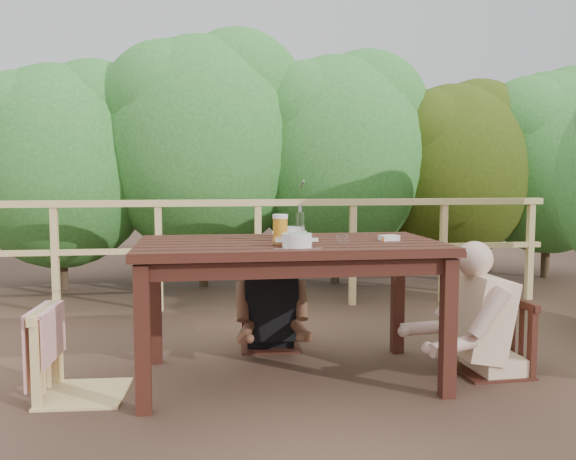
{
  "coord_description": "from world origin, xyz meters",
  "views": [
    {
      "loc": [
        -0.52,
        -3.53,
        1.22
      ],
      "look_at": [
        0.0,
        0.05,
        0.9
      ],
      "focal_mm": 37.73,
      "sensor_mm": 36.0,
      "label": 1
    }
  ],
  "objects": [
    {
      "name": "diner_right",
      "position": [
        1.29,
        -0.05,
        0.68
      ],
      "size": [
        0.69,
        0.57,
        1.36
      ],
      "primitive_type": null,
      "rotation": [
        0.0,
        0.0,
        1.61
      ],
      "color": "beige",
      "rests_on": "ground"
    },
    {
      "name": "chair_left",
      "position": [
        -1.18,
        -0.12,
        0.47
      ],
      "size": [
        0.5,
        0.5,
        0.95
      ],
      "primitive_type": "cube",
      "rotation": [
        0.0,
        0.0,
        1.52
      ],
      "color": "#E3BF7A",
      "rests_on": "ground"
    },
    {
      "name": "ground",
      "position": [
        0.0,
        0.0,
        0.0
      ],
      "size": [
        60.0,
        60.0,
        0.0
      ],
      "primitive_type": "plane",
      "color": "brown",
      "rests_on": "ground"
    },
    {
      "name": "tumbler",
      "position": [
        0.27,
        -0.21,
        0.86
      ],
      "size": [
        0.06,
        0.06,
        0.08
      ],
      "primitive_type": "cylinder",
      "color": "silver",
      "rests_on": "table"
    },
    {
      "name": "bread_roll",
      "position": [
        -0.06,
        -0.22,
        0.86
      ],
      "size": [
        0.13,
        0.1,
        0.08
      ],
      "primitive_type": "ellipsoid",
      "color": "#B06B2F",
      "rests_on": "table"
    },
    {
      "name": "woman",
      "position": [
        -0.04,
        0.72,
        0.59
      ],
      "size": [
        0.5,
        0.61,
        1.18
      ],
      "primitive_type": null,
      "rotation": [
        0.0,
        0.0,
        3.09
      ],
      "color": "black",
      "rests_on": "ground"
    },
    {
      "name": "chair_right",
      "position": [
        1.26,
        -0.05,
        0.43
      ],
      "size": [
        0.45,
        0.45,
        0.86
      ],
      "primitive_type": "cube",
      "rotation": [
        0.0,
        0.0,
        -1.53
      ],
      "color": "#341610",
      "rests_on": "ground"
    },
    {
      "name": "railing",
      "position": [
        0.0,
        2.0,
        0.51
      ],
      "size": [
        5.6,
        0.1,
        1.01
      ],
      "primitive_type": "cube",
      "color": "#E3BF7A",
      "rests_on": "ground"
    },
    {
      "name": "table",
      "position": [
        0.0,
        0.0,
        0.41
      ],
      "size": [
        1.78,
        1.0,
        0.82
      ],
      "primitive_type": "cube",
      "color": "#341610",
      "rests_on": "ground"
    },
    {
      "name": "soup_near",
      "position": [
        -0.0,
        -0.31,
        0.87
      ],
      "size": [
        0.28,
        0.28,
        0.09
      ],
      "primitive_type": "cylinder",
      "color": "white",
      "rests_on": "table"
    },
    {
      "name": "butter_tub",
      "position": [
        0.6,
        -0.04,
        0.85
      ],
      "size": [
        0.13,
        0.1,
        0.05
      ],
      "primitive_type": "cube",
      "rotation": [
        0.0,
        0.0,
        0.22
      ],
      "color": "white",
      "rests_on": "table"
    },
    {
      "name": "hedge_row",
      "position": [
        0.4,
        3.2,
        1.9
      ],
      "size": [
        6.6,
        1.6,
        3.8
      ],
      "primitive_type": null,
      "color": "#306C2B",
      "rests_on": "ground"
    },
    {
      "name": "beer_glass",
      "position": [
        -0.05,
        0.01,
        0.91
      ],
      "size": [
        0.09,
        0.09,
        0.18
      ],
      "primitive_type": "cylinder",
      "color": "orange",
      "rests_on": "table"
    },
    {
      "name": "soup_far",
      "position": [
        0.03,
        0.18,
        0.86
      ],
      "size": [
        0.26,
        0.26,
        0.09
      ],
      "primitive_type": "cylinder",
      "color": "silver",
      "rests_on": "table"
    },
    {
      "name": "bottle",
      "position": [
        0.09,
        0.12,
        0.93
      ],
      "size": [
        0.05,
        0.05,
        0.23
      ],
      "primitive_type": "cylinder",
      "color": "white",
      "rests_on": "table"
    },
    {
      "name": "chair_far",
      "position": [
        -0.04,
        0.7,
        0.42
      ],
      "size": [
        0.44,
        0.44,
        0.84
      ],
      "primitive_type": "cube",
      "rotation": [
        0.0,
        0.0,
        -0.05
      ],
      "color": "#341610",
      "rests_on": "ground"
    }
  ]
}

